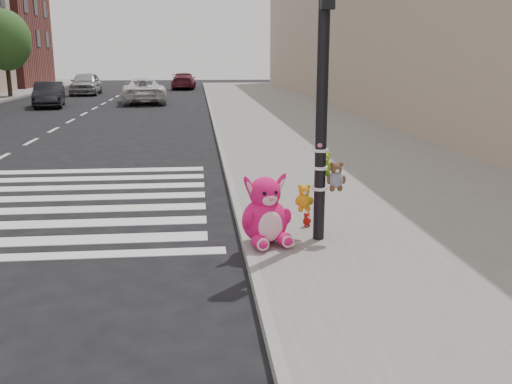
{
  "coord_description": "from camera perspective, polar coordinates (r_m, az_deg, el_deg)",
  "views": [
    {
      "loc": [
        0.89,
        -5.97,
        2.74
      ],
      "look_at": [
        1.73,
        2.25,
        0.75
      ],
      "focal_mm": 40.0,
      "sensor_mm": 36.0,
      "label": 1
    }
  ],
  "objects": [
    {
      "name": "curb_edge",
      "position": [
        16.21,
        -3.45,
        4.03
      ],
      "size": [
        0.12,
        80.0,
        0.15
      ],
      "primitive_type": "cube",
      "color": "gray",
      "rests_on": "ground"
    },
    {
      "name": "bld_near",
      "position": [
        27.79,
        15.13,
        17.76
      ],
      "size": [
        5.0,
        60.0,
        10.0
      ],
      "primitive_type": "cube",
      "color": "tan",
      "rests_on": "ground"
    },
    {
      "name": "car_dark_far",
      "position": [
        33.05,
        -19.99,
        9.15
      ],
      "size": [
        2.08,
        4.26,
        1.34
      ],
      "primitive_type": "imported",
      "rotation": [
        0.0,
        0.0,
        0.17
      ],
      "color": "black",
      "rests_on": "ground"
    },
    {
      "name": "car_maroon_near",
      "position": [
        48.0,
        -7.23,
        10.96
      ],
      "size": [
        2.02,
        4.63,
        1.33
      ],
      "primitive_type": "imported",
      "rotation": [
        0.0,
        0.0,
        3.11
      ],
      "color": "maroon",
      "rests_on": "ground"
    },
    {
      "name": "car_white_near",
      "position": [
        34.17,
        -11.24,
        9.9
      ],
      "size": [
        3.0,
        5.45,
        1.44
      ],
      "primitive_type": "imported",
      "rotation": [
        0.0,
        0.0,
        3.26
      ],
      "color": "silver",
      "rests_on": "ground"
    },
    {
      "name": "red_teddy",
      "position": [
        8.89,
        5.09,
        -2.76
      ],
      "size": [
        0.18,
        0.16,
        0.23
      ],
      "primitive_type": null,
      "rotation": [
        0.0,
        0.0,
        0.37
      ],
      "color": "#AB1911",
      "rests_on": "sidewalk_near"
    },
    {
      "name": "signal_pole",
      "position": [
        8.03,
        6.62,
        6.57
      ],
      "size": [
        0.7,
        0.49,
        4.0
      ],
      "color": "black",
      "rests_on": "sidewalk_near"
    },
    {
      "name": "pink_bunny",
      "position": [
        7.99,
        0.97,
        -2.33
      ],
      "size": [
        0.78,
        0.87,
        1.02
      ],
      "rotation": [
        0.0,
        0.0,
        0.26
      ],
      "color": "#EF146B",
      "rests_on": "sidewalk_near"
    },
    {
      "name": "sidewalk_near",
      "position": [
        16.71,
        8.48,
        4.2
      ],
      "size": [
        7.0,
        80.0,
        0.14
      ],
      "primitive_type": "cube",
      "color": "slate",
      "rests_on": "ground"
    },
    {
      "name": "bld_far_e",
      "position": [
        54.52,
        -24.14,
        14.25
      ],
      "size": [
        6.0,
        10.0,
        9.0
      ],
      "primitive_type": "cube",
      "color": "brown",
      "rests_on": "ground"
    },
    {
      "name": "car_silver_deep",
      "position": [
        42.66,
        -16.65,
        10.37
      ],
      "size": [
        2.07,
        4.72,
        1.58
      ],
      "primitive_type": "imported",
      "rotation": [
        0.0,
        0.0,
        0.04
      ],
      "color": "#A3A2A7",
      "rests_on": "ground"
    },
    {
      "name": "tree_far_c",
      "position": [
        40.82,
        -23.81,
        13.71
      ],
      "size": [
        3.2,
        3.2,
        5.44
      ],
      "color": "#382619",
      "rests_on": "sidewalk_far"
    },
    {
      "name": "ground",
      "position": [
        6.63,
        -13.28,
        -11.25
      ],
      "size": [
        120.0,
        120.0,
        0.0
      ],
      "primitive_type": "plane",
      "color": "black",
      "rests_on": "ground"
    }
  ]
}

